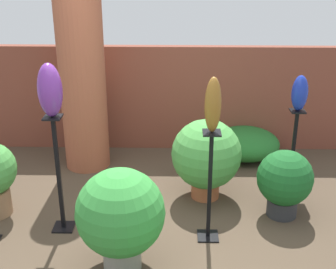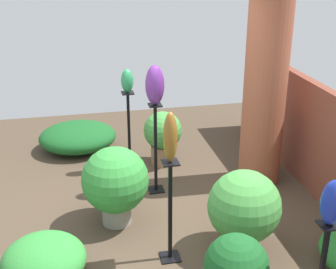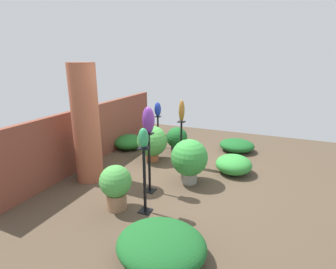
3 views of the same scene
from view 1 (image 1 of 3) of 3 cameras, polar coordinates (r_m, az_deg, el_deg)
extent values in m
plane|color=#4C3D2D|center=(4.49, -2.24, -13.15)|extent=(8.00, 8.00, 0.00)
cube|color=brown|center=(6.17, -1.19, 4.45)|extent=(5.60, 0.12, 1.38)
cylinder|color=#9E5138|center=(5.58, -10.46, 7.57)|extent=(0.54, 0.54, 2.41)
cube|color=black|center=(5.65, 14.58, -5.72)|extent=(0.20, 0.20, 0.01)
cube|color=black|center=(5.45, 15.04, -1.61)|extent=(0.04, 0.04, 0.90)
cube|color=black|center=(5.29, 15.52, 2.78)|extent=(0.16, 0.16, 0.01)
cube|color=black|center=(4.59, 4.87, -12.22)|extent=(0.20, 0.20, 0.01)
cube|color=black|center=(4.30, 5.11, -6.38)|extent=(0.04, 0.04, 1.09)
cube|color=black|center=(4.07, 5.37, 0.22)|extent=(0.16, 0.16, 0.02)
cube|color=black|center=(4.81, -12.57, -10.94)|extent=(0.20, 0.20, 0.01)
cube|color=black|center=(4.52, -13.19, -4.82)|extent=(0.04, 0.04, 1.17)
cube|color=black|center=(4.29, -13.88, 2.06)|extent=(0.16, 0.16, 0.02)
ellipsoid|color=#192D9E|center=(5.23, 15.76, 4.88)|extent=(0.17, 0.19, 0.39)
ellipsoid|color=brown|center=(3.98, 5.50, 3.60)|extent=(0.14, 0.13, 0.49)
ellipsoid|color=#6B2D8C|center=(4.21, -14.20, 5.25)|extent=(0.22, 0.23, 0.49)
cylinder|color=#2D2D33|center=(4.99, 13.70, -8.53)|extent=(0.31, 0.31, 0.19)
sphere|color=#195923|center=(4.83, 14.07, -5.15)|extent=(0.56, 0.56, 0.56)
cylinder|color=gray|center=(4.17, -5.59, -14.47)|extent=(0.33, 0.33, 0.23)
sphere|color=#338C38|center=(3.93, -5.83, -9.43)|extent=(0.75, 0.75, 0.75)
cylinder|color=#B25B38|center=(5.19, 4.56, -6.55)|extent=(0.31, 0.31, 0.20)
sphere|color=#479942|center=(5.00, 4.70, -2.38)|extent=(0.75, 0.75, 0.75)
ellipsoid|color=#236B28|center=(6.11, 9.42, -1.08)|extent=(0.87, 0.82, 0.38)
camera|label=2|loc=(5.07, 59.64, 16.20)|focal=50.00mm
camera|label=3|loc=(5.47, -70.89, 6.34)|focal=28.00mm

